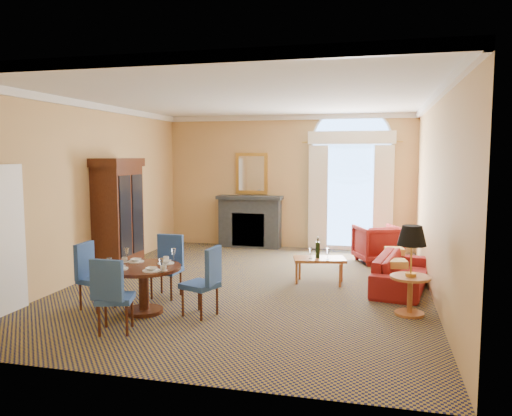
% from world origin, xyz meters
% --- Properties ---
extents(ground, '(7.50, 7.50, 0.00)m').
position_xyz_m(ground, '(0.00, 0.00, 0.00)').
color(ground, '#13153C').
rests_on(ground, ground).
extents(room_envelope, '(6.04, 7.52, 3.45)m').
position_xyz_m(room_envelope, '(-0.03, 0.67, 2.51)').
color(room_envelope, tan).
rests_on(room_envelope, ground).
extents(armoire, '(0.63, 1.11, 2.19)m').
position_xyz_m(armoire, '(-2.72, 0.45, 1.05)').
color(armoire, '#34160C').
rests_on(armoire, ground).
extents(dining_table, '(1.07, 1.07, 0.88)m').
position_xyz_m(dining_table, '(-1.09, -1.79, 0.51)').
color(dining_table, '#34160C').
rests_on(dining_table, ground).
extents(dining_chair_north, '(0.46, 0.46, 0.98)m').
position_xyz_m(dining_chair_north, '(-1.11, -0.88, 0.56)').
color(dining_chair_north, navy).
rests_on(dining_chair_north, ground).
extents(dining_chair_south, '(0.54, 0.54, 0.98)m').
position_xyz_m(dining_chair_south, '(-1.08, -2.68, 0.56)').
color(dining_chair_south, navy).
rests_on(dining_chair_south, ground).
extents(dining_chair_east, '(0.56, 0.56, 0.98)m').
position_xyz_m(dining_chair_east, '(-0.17, -1.71, 0.56)').
color(dining_chair_east, navy).
rests_on(dining_chair_east, ground).
extents(dining_chair_west, '(0.54, 0.54, 0.98)m').
position_xyz_m(dining_chair_west, '(-1.92, -1.79, 0.56)').
color(dining_chair_west, navy).
rests_on(dining_chair_west, ground).
extents(sofa, '(1.08, 2.05, 0.57)m').
position_xyz_m(sofa, '(2.55, 0.45, 0.28)').
color(sofa, maroon).
rests_on(sofa, ground).
extents(armchair, '(1.12, 1.13, 0.79)m').
position_xyz_m(armchair, '(2.14, 2.47, 0.40)').
color(armchair, maroon).
rests_on(armchair, ground).
extents(coffee_table, '(0.98, 0.68, 0.82)m').
position_xyz_m(coffee_table, '(1.15, 0.46, 0.43)').
color(coffee_table, '#AC6433').
rests_on(coffee_table, ground).
extents(side_table, '(0.56, 0.56, 1.25)m').
position_xyz_m(side_table, '(2.60, -0.99, 0.81)').
color(side_table, '#AC6433').
rests_on(side_table, ground).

